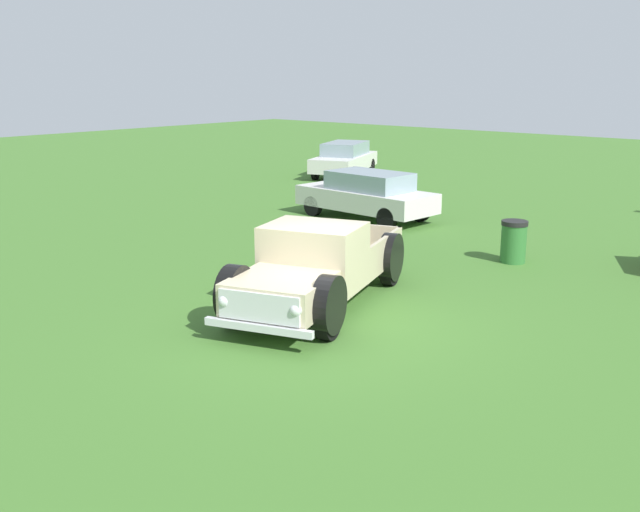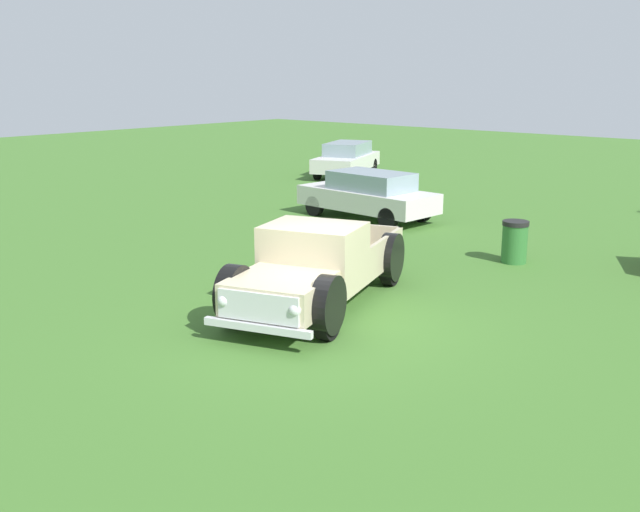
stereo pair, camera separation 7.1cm
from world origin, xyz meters
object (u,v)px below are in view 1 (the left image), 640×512
at_px(pickup_truck_foreground, 312,270).
at_px(sedan_distant_b, 344,158).
at_px(sedan_distant_a, 367,194).
at_px(trash_can, 514,241).

distance_m(pickup_truck_foreground, sedan_distant_b, 17.65).
height_order(sedan_distant_a, sedan_distant_b, sedan_distant_a).
xyz_separation_m(pickup_truck_foreground, sedan_distant_a, (-4.38, 7.37, -0.01)).
xyz_separation_m(sedan_distant_a, trash_can, (5.56, -1.89, -0.25)).
relative_size(pickup_truck_foreground, sedan_distant_b, 1.21).
distance_m(pickup_truck_foreground, sedan_distant_a, 8.58).
xyz_separation_m(pickup_truck_foreground, sedan_distant_b, (-10.64, 14.08, -0.02)).
relative_size(pickup_truck_foreground, sedan_distant_a, 1.26).
xyz_separation_m(pickup_truck_foreground, trash_can, (1.18, 5.49, -0.26)).
bearing_deg(pickup_truck_foreground, sedan_distant_b, 127.07).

